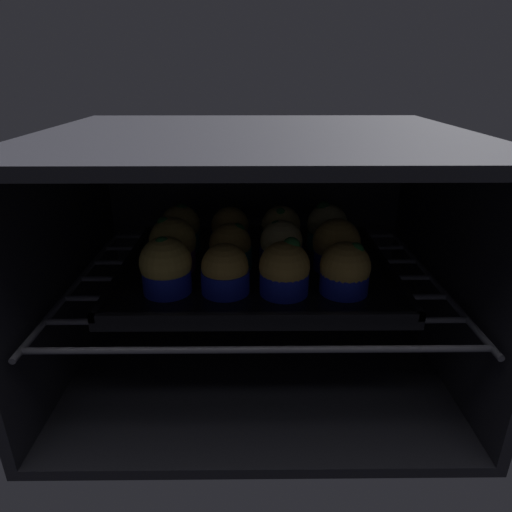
{
  "coord_description": "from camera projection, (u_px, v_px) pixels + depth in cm",
  "views": [
    {
      "loc": [
        -0.56,
        -39.66,
        43.04
      ],
      "look_at": [
        0.0,
        22.45,
        17.1
      ],
      "focal_mm": 31.16,
      "sensor_mm": 36.0,
      "label": 1
    }
  ],
  "objects": [
    {
      "name": "muffin_row2_col1",
      "position": [
        230.0,
        231.0,
        0.74
      ],
      "size": [
        6.59,
        6.59,
        7.17
      ],
      "color": "#1928B7",
      "rests_on": "baking_tray"
    },
    {
      "name": "oven_rack",
      "position": [
        256.0,
        278.0,
        0.68
      ],
      "size": [
        54.8,
        42.0,
        0.8
      ],
      "color": "#51515B",
      "rests_on": "oven_cavity"
    },
    {
      "name": "muffin_row1_col3",
      "position": [
        336.0,
        246.0,
        0.66
      ],
      "size": [
        7.15,
        7.15,
        7.83
      ],
      "color": "#1928B7",
      "rests_on": "baking_tray"
    },
    {
      "name": "muffin_row1_col2",
      "position": [
        281.0,
        246.0,
        0.67
      ],
      "size": [
        6.59,
        6.59,
        7.35
      ],
      "color": "#1928B7",
      "rests_on": "baking_tray"
    },
    {
      "name": "muffin_row2_col2",
      "position": [
        281.0,
        230.0,
        0.74
      ],
      "size": [
        6.59,
        6.59,
        7.44
      ],
      "color": "#0C8C84",
      "rests_on": "baking_tray"
    },
    {
      "name": "muffin_row0_col3",
      "position": [
        345.0,
        271.0,
        0.59
      ],
      "size": [
        6.82,
        6.82,
        7.19
      ],
      "color": "#1928B7",
      "rests_on": "baking_tray"
    },
    {
      "name": "muffin_row2_col0",
      "position": [
        181.0,
        229.0,
        0.74
      ],
      "size": [
        6.59,
        6.59,
        7.86
      ],
      "color": "#0C8C84",
      "rests_on": "baking_tray"
    },
    {
      "name": "muffin_row0_col2",
      "position": [
        285.0,
        270.0,
        0.59
      ],
      "size": [
        6.8,
        6.8,
        7.81
      ],
      "color": "#1928B7",
      "rests_on": "baking_tray"
    },
    {
      "name": "muffin_row2_col3",
      "position": [
        327.0,
        228.0,
        0.74
      ],
      "size": [
        6.67,
        6.67,
        8.19
      ],
      "color": "#0C8C84",
      "rests_on": "baking_tray"
    },
    {
      "name": "muffin_row1_col0",
      "position": [
        173.0,
        246.0,
        0.66
      ],
      "size": [
        7.01,
        7.01,
        8.21
      ],
      "color": "#7A238C",
      "rests_on": "baking_tray"
    },
    {
      "name": "baking_tray",
      "position": [
        256.0,
        271.0,
        0.68
      ],
      "size": [
        40.42,
        32.29,
        2.2
      ],
      "color": "black",
      "rests_on": "oven_rack"
    },
    {
      "name": "muffin_row1_col1",
      "position": [
        230.0,
        248.0,
        0.67
      ],
      "size": [
        6.59,
        6.59,
        6.97
      ],
      "color": "#0C8C84",
      "rests_on": "baking_tray"
    },
    {
      "name": "oven_cavity",
      "position": [
        256.0,
        247.0,
        0.71
      ],
      "size": [
        59.0,
        47.0,
        37.0
      ],
      "color": "black",
      "rests_on": "ground"
    },
    {
      "name": "muffin_row0_col1",
      "position": [
        225.0,
        272.0,
        0.6
      ],
      "size": [
        6.59,
        6.59,
        6.89
      ],
      "color": "#1928B7",
      "rests_on": "baking_tray"
    },
    {
      "name": "muffin_row0_col0",
      "position": [
        166.0,
        267.0,
        0.59
      ],
      "size": [
        7.01,
        7.01,
        7.98
      ],
      "color": "#1928B7",
      "rests_on": "baking_tray"
    }
  ]
}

